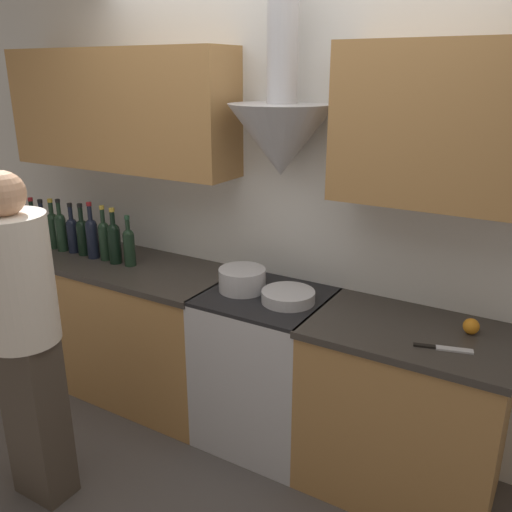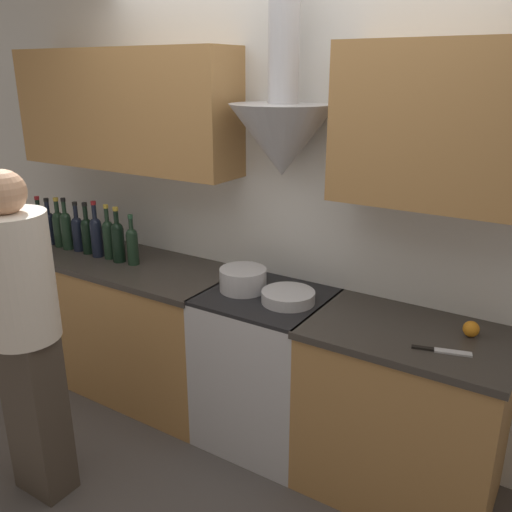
% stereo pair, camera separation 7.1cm
% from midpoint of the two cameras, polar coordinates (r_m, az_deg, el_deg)
% --- Properties ---
extents(ground_plane, '(12.00, 12.00, 0.00)m').
position_cam_midpoint_polar(ground_plane, '(3.13, -2.94, -21.37)').
color(ground_plane, '#4C4744').
extents(wall_back, '(8.40, 0.55, 2.60)m').
position_cam_midpoint_polar(wall_back, '(3.00, 1.05, 8.27)').
color(wall_back, white).
rests_on(wall_back, ground_plane).
extents(counter_left, '(1.59, 0.62, 0.89)m').
position_cam_midpoint_polar(counter_left, '(3.71, -14.68, -6.88)').
color(counter_left, '#B27F47').
rests_on(counter_left, ground_plane).
extents(counter_right, '(0.94, 0.62, 0.89)m').
position_cam_midpoint_polar(counter_right, '(2.84, 14.47, -15.46)').
color(counter_right, '#B27F47').
rests_on(counter_right, ground_plane).
extents(stove_range, '(0.64, 0.60, 0.89)m').
position_cam_midpoint_polar(stove_range, '(3.09, 0.32, -11.66)').
color(stove_range, silver).
rests_on(stove_range, ground_plane).
extents(wine_bottle_0, '(0.08, 0.08, 0.32)m').
position_cam_midpoint_polar(wine_bottle_0, '(4.02, -22.82, 3.00)').
color(wine_bottle_0, black).
rests_on(wine_bottle_0, counter_left).
extents(wine_bottle_1, '(0.08, 0.08, 0.32)m').
position_cam_midpoint_polar(wine_bottle_1, '(3.96, -21.96, 2.81)').
color(wine_bottle_1, black).
rests_on(wine_bottle_1, counter_left).
extents(wine_bottle_2, '(0.08, 0.08, 0.34)m').
position_cam_midpoint_polar(wine_bottle_2, '(3.88, -21.05, 2.74)').
color(wine_bottle_2, black).
rests_on(wine_bottle_2, counter_left).
extents(wine_bottle_3, '(0.07, 0.07, 0.35)m').
position_cam_midpoint_polar(wine_bottle_3, '(3.80, -20.34, 2.60)').
color(wine_bottle_3, black).
rests_on(wine_bottle_3, counter_left).
extents(wine_bottle_4, '(0.07, 0.07, 0.33)m').
position_cam_midpoint_polar(wine_bottle_4, '(3.74, -19.26, 2.31)').
color(wine_bottle_4, black).
rests_on(wine_bottle_4, counter_left).
extents(wine_bottle_5, '(0.08, 0.08, 0.34)m').
position_cam_midpoint_polar(wine_bottle_5, '(3.67, -18.30, 2.13)').
color(wine_bottle_5, black).
rests_on(wine_bottle_5, counter_left).
extents(wine_bottle_6, '(0.07, 0.07, 0.36)m').
position_cam_midpoint_polar(wine_bottle_6, '(3.58, -17.42, 2.03)').
color(wine_bottle_6, black).
rests_on(wine_bottle_6, counter_left).
extents(wine_bottle_7, '(0.07, 0.07, 0.35)m').
position_cam_midpoint_polar(wine_bottle_7, '(3.52, -16.22, 1.79)').
color(wine_bottle_7, black).
rests_on(wine_bottle_7, counter_left).
extents(wine_bottle_8, '(0.08, 0.08, 0.35)m').
position_cam_midpoint_polar(wine_bottle_8, '(3.45, -15.26, 1.55)').
color(wine_bottle_8, black).
rests_on(wine_bottle_8, counter_left).
extents(wine_bottle_9, '(0.07, 0.07, 0.31)m').
position_cam_midpoint_polar(wine_bottle_9, '(3.38, -13.80, 1.11)').
color(wine_bottle_9, black).
rests_on(wine_bottle_9, counter_left).
extents(stock_pot, '(0.26, 0.26, 0.12)m').
position_cam_midpoint_polar(stock_pot, '(2.94, -2.16, -2.50)').
color(stock_pot, silver).
rests_on(stock_pot, stove_range).
extents(mixing_bowl, '(0.28, 0.28, 0.06)m').
position_cam_midpoint_polar(mixing_bowl, '(2.80, 2.68, -4.28)').
color(mixing_bowl, silver).
rests_on(mixing_bowl, stove_range).
extents(orange_fruit, '(0.07, 0.07, 0.07)m').
position_cam_midpoint_polar(orange_fruit, '(2.65, 21.00, -6.93)').
color(orange_fruit, orange).
rests_on(orange_fruit, counter_right).
extents(chefs_knife, '(0.25, 0.09, 0.01)m').
position_cam_midpoint_polar(chefs_knife, '(2.48, 18.37, -9.21)').
color(chefs_knife, silver).
rests_on(chefs_knife, counter_right).
extents(person_foreground_left, '(0.33, 0.33, 1.64)m').
position_cam_midpoint_polar(person_foreground_left, '(2.72, -24.00, -7.15)').
color(person_foreground_left, '#473D33').
rests_on(person_foreground_left, ground_plane).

